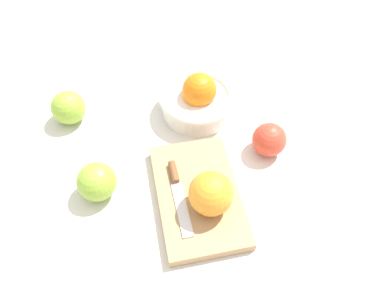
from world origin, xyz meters
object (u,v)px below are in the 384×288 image
(knife, at_px, (177,187))
(apple_back_right, at_px, (269,140))
(bowl, at_px, (197,98))
(apple_front_left, at_px, (68,108))
(apple_front_center, at_px, (97,183))
(orange_on_board, at_px, (211,194))
(cutting_board, at_px, (198,195))

(knife, bearing_deg, apple_back_right, 94.74)
(bowl, distance_m, knife, 0.22)
(apple_front_left, height_order, apple_front_center, same)
(bowl, height_order, apple_back_right, bowl)
(apple_front_center, bearing_deg, knife, 62.93)
(orange_on_board, relative_size, apple_back_right, 1.13)
(knife, distance_m, apple_front_left, 0.31)
(orange_on_board, bearing_deg, apple_front_center, -125.96)
(cutting_board, relative_size, knife, 1.56)
(cutting_board, bearing_deg, apple_front_center, -119.07)
(bowl, height_order, knife, bowl)
(bowl, distance_m, cutting_board, 0.23)
(cutting_board, distance_m, apple_front_left, 0.34)
(bowl, height_order, apple_front_left, bowl)
(apple_back_right, bearing_deg, cutting_board, -77.08)
(bowl, distance_m, apple_back_right, 0.18)
(orange_on_board, relative_size, apple_front_left, 1.07)
(orange_on_board, xyz_separation_m, apple_front_center, (-0.12, -0.17, -0.03))
(apple_back_right, relative_size, apple_front_center, 0.94)
(orange_on_board, distance_m, apple_back_right, 0.19)
(bowl, bearing_deg, knife, -35.98)
(orange_on_board, bearing_deg, apple_front_left, -153.13)
(apple_front_left, relative_size, apple_front_center, 1.00)
(knife, relative_size, apple_back_right, 2.23)
(apple_back_right, height_order, apple_front_left, apple_front_left)
(knife, bearing_deg, apple_front_center, -117.07)
(knife, height_order, apple_front_left, apple_front_left)
(apple_front_center, bearing_deg, apple_back_right, 81.83)
(bowl, xyz_separation_m, orange_on_board, (0.24, -0.09, 0.02))
(bowl, xyz_separation_m, apple_front_center, (0.11, -0.26, -0.00))
(bowl, distance_m, apple_front_left, 0.28)
(bowl, height_order, apple_front_center, bowl)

